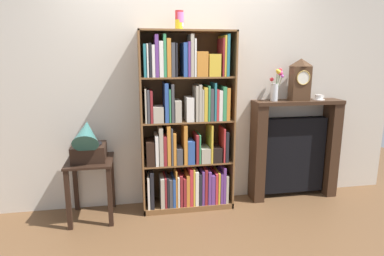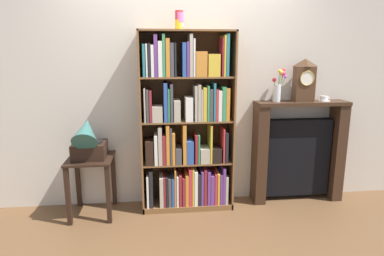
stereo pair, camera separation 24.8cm
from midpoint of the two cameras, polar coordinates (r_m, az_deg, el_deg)
name	(u,v)px [view 1 (the left image)]	position (r m, az deg, el deg)	size (l,w,h in m)	color
ground_plane	(189,211)	(3.69, -2.49, -14.14)	(7.76, 6.40, 0.02)	brown
wall_back	(196,83)	(3.65, -1.29, 7.74)	(4.76, 0.08, 2.69)	beige
bookshelf	(187,130)	(3.49, -2.90, -0.41)	(0.97, 0.33, 1.89)	brown
cup_stack	(179,20)	(3.41, -4.37, 18.04)	(0.08, 0.08, 0.18)	yellow
side_table_left	(91,175)	(3.55, -19.00, -7.71)	(0.45, 0.49, 0.62)	black
gramophone	(88,142)	(3.40, -19.55, -2.37)	(0.32, 0.44, 0.49)	black
fireplace_mantel	(294,150)	(3.99, 15.46, -3.70)	(1.02, 0.26, 1.15)	#382316
mantel_clock	(300,80)	(3.83, 16.39, 8.00)	(0.21, 0.14, 0.46)	#472D1C
flower_vase	(276,86)	(3.72, 12.39, 7.03)	(0.17, 0.15, 0.36)	silver
teacup_with_saucer	(319,98)	(3.97, 19.37, 4.96)	(0.14, 0.13, 0.06)	white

